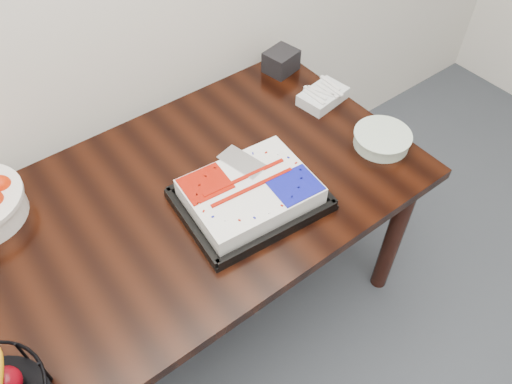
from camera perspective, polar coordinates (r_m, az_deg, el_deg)
table at (r=1.67m, az=-11.03°, el=-4.28°), size 1.80×0.90×0.75m
cake_tray at (r=1.57m, az=-0.67°, el=-0.25°), size 0.47×0.39×0.09m
plate_stack at (r=1.83m, az=14.20°, el=5.88°), size 0.20×0.20×0.05m
fork_bag at (r=1.98m, az=7.65°, el=10.84°), size 0.20×0.14×0.05m
napkin_box at (r=2.11m, az=2.88°, el=14.71°), size 0.14×0.13×0.09m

